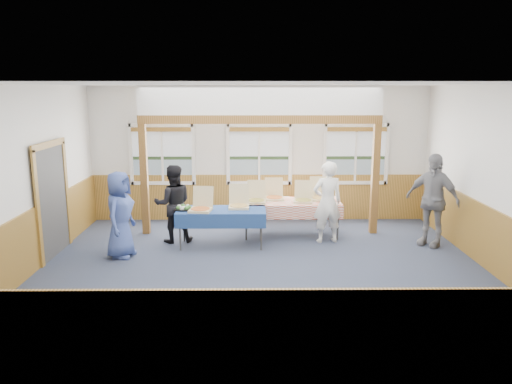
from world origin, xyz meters
TOP-DOWN VIEW (x-y plane):
  - floor at (0.00, 0.00)m, footprint 8.00×8.00m
  - ceiling at (0.00, 0.00)m, footprint 8.00×8.00m
  - wall_back at (0.00, 3.50)m, footprint 8.00×0.00m
  - wall_front at (0.00, -3.50)m, footprint 8.00×0.00m
  - wall_left at (-4.00, 0.00)m, footprint 0.00×8.00m
  - wall_right at (4.00, 0.00)m, footprint 0.00×8.00m
  - wainscot_back at (0.00, 3.48)m, footprint 7.98×0.05m
  - wainscot_front at (0.00, -3.48)m, footprint 7.98×0.05m
  - wainscot_left at (-3.98, 0.00)m, footprint 0.05×6.98m
  - wainscot_right at (3.98, 0.00)m, footprint 0.05×6.98m
  - cased_opening at (-3.96, 0.90)m, footprint 0.06×1.30m
  - window_left at (-2.30, 3.46)m, footprint 1.56×0.10m
  - window_mid at (0.00, 3.46)m, footprint 1.56×0.10m
  - window_right at (2.30, 3.46)m, footprint 1.56×0.10m
  - post_left at (-2.50, 2.30)m, footprint 0.15×0.15m
  - post_right at (2.50, 2.30)m, footprint 0.15×0.15m
  - cross_beam at (0.00, 2.30)m, footprint 5.15×0.18m
  - table_left at (-0.79, 1.39)m, footprint 1.90×1.17m
  - table_right at (0.67, 2.13)m, footprint 2.17×1.09m
  - pizza_box_a at (-1.19, 1.28)m, footprint 0.48×0.56m
  - pizza_box_b at (-0.44, 1.55)m, footprint 0.41×0.50m
  - pizza_box_c at (-0.08, 2.04)m, footprint 0.42×0.50m
  - pizza_box_d at (0.32, 2.33)m, footprint 0.41×0.50m
  - pizza_box_e at (0.92, 2.05)m, footprint 0.46×0.53m
  - pizza_box_f at (1.32, 2.28)m, footprint 0.44×0.54m
  - veggie_tray at (-1.54, 1.39)m, footprint 0.39×0.39m
  - drink_glass at (1.52, 1.88)m, footprint 0.07×0.07m
  - woman_white at (1.37, 1.63)m, footprint 0.68×0.51m
  - woman_black at (-1.80, 1.69)m, footprint 0.89×0.75m
  - man_blue at (-2.65, 0.74)m, footprint 0.65×0.88m
  - person_grey at (3.44, 1.40)m, footprint 1.11×1.10m

SIDE VIEW (x-z plane):
  - floor at x=0.00m, z-range 0.00..0.00m
  - wainscot_back at x=0.00m, z-range 0.00..1.10m
  - wainscot_front at x=0.00m, z-range 0.00..1.10m
  - wainscot_left at x=-3.98m, z-range 0.00..1.10m
  - wainscot_right at x=3.98m, z-range 0.00..1.10m
  - table_left at x=-0.79m, z-range 0.32..1.08m
  - table_right at x=0.67m, z-range 0.33..1.09m
  - veggie_tray at x=-1.54m, z-range 0.74..0.83m
  - woman_black at x=-1.80m, z-range 0.00..1.61m
  - man_blue at x=-2.65m, z-range 0.00..1.64m
  - pizza_box_e at x=0.92m, z-range 0.61..1.04m
  - pizza_box_c at x=-0.08m, z-range 0.60..1.04m
  - pizza_box_d at x=0.32m, z-range 0.60..1.04m
  - pizza_box_b at x=-0.44m, z-range 0.60..1.05m
  - pizza_box_a at x=-1.19m, z-range 0.60..1.05m
  - pizza_box_f at x=1.32m, z-range 0.59..1.06m
  - drink_glass at x=1.52m, z-range 0.76..0.91m
  - woman_white at x=1.37m, z-range 0.00..1.69m
  - person_grey at x=3.44m, z-range 0.00..1.88m
  - cased_opening at x=-3.96m, z-range 0.00..2.10m
  - post_left at x=-2.50m, z-range 0.00..2.40m
  - post_right at x=2.50m, z-range 0.00..2.40m
  - wall_back at x=0.00m, z-range -2.40..5.60m
  - wall_front at x=0.00m, z-range -2.40..5.60m
  - wall_left at x=-4.00m, z-range -2.40..5.60m
  - wall_right at x=4.00m, z-range -2.40..5.60m
  - window_left at x=-2.30m, z-range 0.95..2.41m
  - window_mid at x=0.00m, z-range 0.95..2.41m
  - window_right at x=2.30m, z-range 0.95..2.41m
  - cross_beam at x=0.00m, z-range 2.40..2.58m
  - ceiling at x=0.00m, z-range 3.20..3.20m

